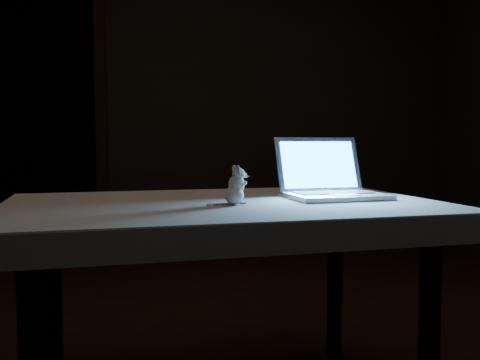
{
  "coord_description": "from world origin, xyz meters",
  "views": [
    {
      "loc": [
        -0.35,
        -1.8,
        0.89
      ],
      "look_at": [
        -0.02,
        -0.11,
        0.77
      ],
      "focal_mm": 40.0,
      "sensor_mm": 36.0,
      "label": 1
    }
  ],
  "objects": [
    {
      "name": "back_wall",
      "position": [
        0.0,
        2.5,
        1.3
      ],
      "size": [
        4.5,
        0.04,
        2.6
      ],
      "primitive_type": "cube",
      "color": "black",
      "rests_on": "ground"
    },
    {
      "name": "doorway",
      "position": [
        -1.1,
        2.5,
        1.06
      ],
      "size": [
        1.06,
        0.36,
        2.13
      ],
      "primitive_type": null,
      "color": "black",
      "rests_on": "back_wall"
    },
    {
      "name": "table",
      "position": [
        -0.08,
        -0.1,
        0.35
      ],
      "size": [
        1.35,
        0.92,
        0.69
      ],
      "primitive_type": null,
      "rotation": [
        0.0,
        0.0,
        0.07
      ],
      "color": "black",
      "rests_on": "floor"
    },
    {
      "name": "tablecloth",
      "position": [
        0.0,
        -0.11,
        0.66
      ],
      "size": [
        1.58,
        1.28,
        0.08
      ],
      "primitive_type": null,
      "rotation": [
        0.0,
        0.0,
        0.3
      ],
      "color": "beige",
      "rests_on": "table"
    },
    {
      "name": "laptop",
      "position": [
        0.32,
        -0.08,
        0.81
      ],
      "size": [
        0.35,
        0.31,
        0.22
      ],
      "primitive_type": null,
      "rotation": [
        0.0,
        0.0,
        0.09
      ],
      "color": "silver",
      "rests_on": "tablecloth"
    },
    {
      "name": "plush_mouse",
      "position": [
        -0.06,
        -0.2,
        0.76
      ],
      "size": [
        0.11,
        0.11,
        0.12
      ],
      "primitive_type": null,
      "rotation": [
        0.0,
        0.0,
        0.31
      ],
      "color": "white",
      "rests_on": "tablecloth"
    }
  ]
}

